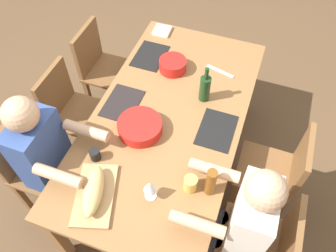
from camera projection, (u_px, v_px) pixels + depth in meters
The scene contains 24 objects.
ground_plane at pixel (168, 169), 2.91m from camera, with size 8.00×8.00×0.00m, color brown.
dining_table at pixel (168, 123), 2.38m from camera, with size 1.93×1.01×0.74m.
chair_far_right at pixel (266, 242), 2.05m from camera, with size 0.40×0.40×0.85m.
diner_far_right at pixel (242, 219), 1.92m from camera, with size 0.41×0.53×1.20m.
chair_near_center at pixel (71, 109), 2.69m from camera, with size 0.40×0.40×0.85m.
chair_far_center at pixel (279, 171), 2.35m from camera, with size 0.40×0.40×0.85m.
chair_near_right at pixel (34, 163), 2.39m from camera, with size 0.40×0.40×0.85m.
diner_near_right at pixel (47, 154), 2.18m from camera, with size 0.41×0.53×1.20m.
chair_near_left at pixel (101, 66), 2.99m from camera, with size 0.40×0.40×0.85m.
serving_bowl_pasta at pixel (140, 126), 2.21m from camera, with size 0.29×0.29×0.08m.
serving_bowl_greens at pixel (173, 64), 2.56m from camera, with size 0.21×0.21×0.09m.
cutting_board at pixel (95, 195), 1.95m from camera, with size 0.40×0.22×0.02m, color tan.
bread_loaf at pixel (93, 190), 1.91m from camera, with size 0.32×0.11×0.09m, color tan.
wine_bottle at pixel (205, 88), 2.33m from camera, with size 0.08×0.08×0.29m.
beer_bottle at pixel (211, 182), 1.89m from camera, with size 0.06×0.06×0.22m, color brown.
wine_glass at pixel (150, 187), 1.87m from camera, with size 0.08×0.08×0.17m.
cup_far_right at pixel (190, 184), 1.95m from camera, with size 0.08×0.08×0.11m, color gold.
fork_far_right at pixel (185, 221), 1.86m from camera, with size 0.02×0.17×0.01m, color silver.
placemat_near_center at pixel (122, 103), 2.39m from camera, with size 0.32×0.23×0.01m, color black.
placemat_far_center at pixel (217, 130), 2.24m from camera, with size 0.32×0.23×0.01m, color black.
cup_near_right at pixel (95, 154), 2.08m from camera, with size 0.07×0.07×0.08m, color black.
placemat_near_left at pixel (150, 56), 2.69m from camera, with size 0.32×0.23×0.01m, color black.
carving_knife at pixel (220, 71), 2.58m from camera, with size 0.23×0.02×0.01m, color silver.
napkin_stack at pixel (162, 31), 2.86m from camera, with size 0.14×0.14×0.02m, color white.
Camera 1 is at (1.36, 0.49, 2.55)m, focal length 35.94 mm.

